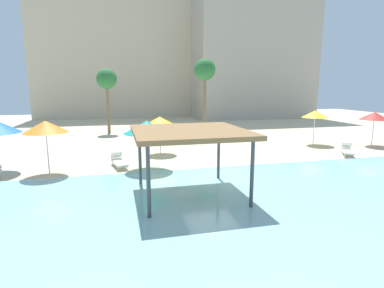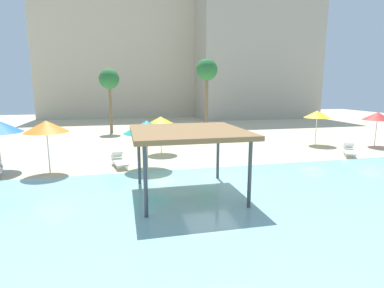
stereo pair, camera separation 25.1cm
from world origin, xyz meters
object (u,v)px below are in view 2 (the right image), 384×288
beach_umbrella_teal_6 (147,127)px  shade_pavilion (188,134)px  lounge_chair_0 (119,160)px  beach_umbrella_yellow_2 (161,121)px  lounge_chair_1 (349,150)px  palm_tree_1 (207,72)px  beach_umbrella_yellow_5 (317,114)px  beach_umbrella_red_3 (378,116)px  palm_tree_0 (109,80)px  beach_umbrella_orange_1 (46,126)px

beach_umbrella_teal_6 → shade_pavilion: bearing=-74.1°
lounge_chair_0 → beach_umbrella_yellow_2: bearing=125.0°
shade_pavilion → lounge_chair_1: 12.88m
beach_umbrella_teal_6 → palm_tree_1: (6.25, 10.57, 3.42)m
beach_umbrella_yellow_2 → beach_umbrella_yellow_5: (11.96, 0.42, 0.15)m
shade_pavilion → lounge_chair_1: size_ratio=2.30×
beach_umbrella_red_3 → palm_tree_0: bearing=149.1°
shade_pavilion → beach_umbrella_orange_1: beach_umbrella_orange_1 is taller
beach_umbrella_orange_1 → beach_umbrella_red_3: 22.25m
palm_tree_0 → palm_tree_1: (8.55, -3.75, 0.71)m
beach_umbrella_teal_6 → palm_tree_1: size_ratio=0.38×
beach_umbrella_yellow_2 → beach_umbrella_red_3: beach_umbrella_red_3 is taller
shade_pavilion → beach_umbrella_red_3: (15.89, 7.12, -0.29)m
lounge_chair_1 → palm_tree_0: 21.22m
shade_pavilion → beach_umbrella_red_3: size_ratio=1.73×
palm_tree_1 → lounge_chair_1: bearing=-56.5°
lounge_chair_1 → palm_tree_1: palm_tree_1 is taller
beach_umbrella_yellow_2 → beach_umbrella_red_3: (15.94, -1.13, 0.06)m
shade_pavilion → lounge_chair_1: bearing=22.4°
beach_umbrella_yellow_2 → beach_umbrella_teal_6: bearing=-107.8°
beach_umbrella_yellow_2 → lounge_chair_1: size_ratio=1.29×
beach_umbrella_red_3 → palm_tree_0: size_ratio=0.42×
lounge_chair_1 → palm_tree_0: size_ratio=0.31×
beach_umbrella_teal_6 → lounge_chair_1: (13.00, 0.38, -1.96)m
palm_tree_0 → beach_umbrella_orange_1: bearing=-100.8°
beach_umbrella_red_3 → lounge_chair_0: size_ratio=1.29×
shade_pavilion → palm_tree_1: (4.98, 15.02, 3.17)m
beach_umbrella_orange_1 → beach_umbrella_red_3: (22.12, 2.40, -0.17)m
beach_umbrella_orange_1 → lounge_chair_1: 18.09m
beach_umbrella_red_3 → lounge_chair_1: beach_umbrella_red_3 is taller
shade_pavilion → beach_umbrella_teal_6: 4.64m
shade_pavilion → lounge_chair_0: size_ratio=2.23×
beach_umbrella_red_3 → beach_umbrella_yellow_5: (-3.98, 1.55, 0.09)m
palm_tree_1 → beach_umbrella_red_3: bearing=-35.9°
palm_tree_0 → palm_tree_1: size_ratio=0.89×
beach_umbrella_red_3 → palm_tree_1: palm_tree_1 is taller
beach_umbrella_red_3 → palm_tree_1: (-10.91, 7.90, 3.46)m
beach_umbrella_yellow_5 → palm_tree_0: bearing=146.9°
beach_umbrella_yellow_2 → palm_tree_0: bearing=108.5°
beach_umbrella_teal_6 → palm_tree_0: palm_tree_0 is taller
beach_umbrella_yellow_2 → lounge_chair_1: (11.78, -3.41, -1.87)m
beach_umbrella_red_3 → palm_tree_0: (-19.45, 11.65, 2.74)m
beach_umbrella_teal_6 → lounge_chair_0: beach_umbrella_teal_6 is taller
beach_umbrella_yellow_5 → beach_umbrella_teal_6: size_ratio=1.00×
beach_umbrella_red_3 → beach_umbrella_teal_6: bearing=-171.2°
palm_tree_1 → lounge_chair_0: bearing=-128.9°
beach_umbrella_teal_6 → beach_umbrella_orange_1: bearing=176.9°
shade_pavilion → beach_umbrella_orange_1: 7.82m
beach_umbrella_orange_1 → lounge_chair_1: (17.97, 0.11, -2.09)m
shade_pavilion → beach_umbrella_orange_1: (-6.23, 4.72, -0.12)m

